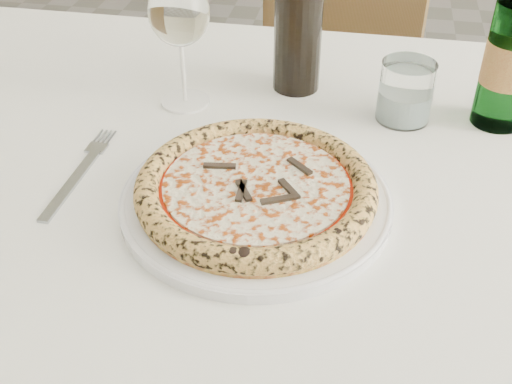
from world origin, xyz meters
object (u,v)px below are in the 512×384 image
(chair_far, at_px, (326,69))
(wine_bottle, at_px, (299,10))
(plate, at_px, (256,199))
(wine_glass, at_px, (179,14))
(dining_table, at_px, (269,209))
(tumbler, at_px, (405,95))
(pizza, at_px, (256,188))

(chair_far, relative_size, wine_bottle, 3.14)
(plate, relative_size, wine_glass, 1.68)
(dining_table, xyz_separation_m, wine_glass, (-0.15, 0.13, 0.22))
(dining_table, bearing_deg, tumbler, 39.65)
(wine_glass, relative_size, wine_bottle, 0.66)
(dining_table, xyz_separation_m, plate, (-0.00, -0.10, 0.09))
(plate, xyz_separation_m, wine_bottle, (0.01, 0.31, 0.12))
(chair_far, height_order, wine_glass, wine_glass)
(pizza, height_order, wine_glass, wine_glass)
(plate, distance_m, wine_bottle, 0.33)
(chair_far, distance_m, wine_glass, 0.73)
(dining_table, height_order, chair_far, chair_far)
(plate, height_order, wine_glass, wine_glass)
(pizza, distance_m, wine_glass, 0.30)
(wine_glass, height_order, tumbler, wine_glass)
(chair_far, height_order, wine_bottle, wine_bottle)
(chair_far, height_order, tumbler, chair_far)
(dining_table, height_order, pizza, pizza)
(tumbler, bearing_deg, pizza, -125.41)
(dining_table, distance_m, wine_glass, 0.30)
(plate, relative_size, wine_bottle, 1.11)
(chair_far, bearing_deg, wine_glass, -105.61)
(wine_glass, bearing_deg, tumbler, 2.20)
(tumbler, bearing_deg, chair_far, 104.49)
(wine_glass, distance_m, tumbler, 0.34)
(chair_far, xyz_separation_m, pizza, (-0.02, -0.84, 0.25))
(dining_table, xyz_separation_m, chair_far, (0.02, 0.74, -0.14))
(wine_glass, xyz_separation_m, tumbler, (0.33, 0.01, -0.10))
(plate, distance_m, pizza, 0.02)
(wine_glass, height_order, wine_bottle, wine_bottle)
(plate, height_order, pizza, pizza)
(plate, distance_m, wine_glass, 0.31)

